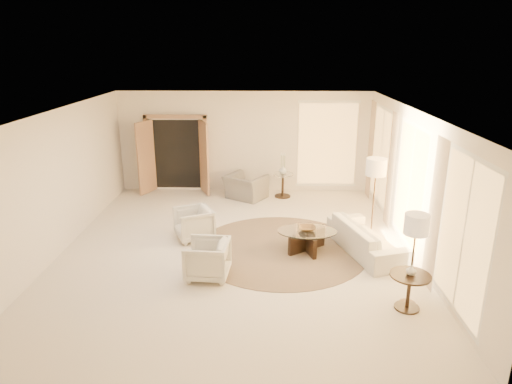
{
  "coord_description": "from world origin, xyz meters",
  "views": [
    {
      "loc": [
        0.6,
        -8.52,
        3.99
      ],
      "look_at": [
        0.4,
        0.4,
        1.1
      ],
      "focal_mm": 32.0,
      "sensor_mm": 36.0,
      "label": 1
    }
  ],
  "objects_px": {
    "end_table": "(409,285)",
    "side_vase": "(283,170)",
    "floor_lamp_near": "(376,171)",
    "armchair_left": "(194,222)",
    "armchair_right": "(207,257)",
    "accent_chair": "(246,183)",
    "bowl": "(307,229)",
    "sofa": "(366,238)",
    "floor_lamp_far": "(416,229)",
    "end_vase": "(411,270)",
    "side_table": "(283,183)",
    "coffee_table": "(307,238)"
  },
  "relations": [
    {
      "from": "end_table",
      "to": "side_vase",
      "type": "xyz_separation_m",
      "value": [
        -1.79,
        5.55,
        0.35
      ]
    },
    {
      "from": "floor_lamp_near",
      "to": "armchair_left",
      "type": "bearing_deg",
      "value": -176.97
    },
    {
      "from": "floor_lamp_near",
      "to": "armchair_right",
      "type": "bearing_deg",
      "value": -150.39
    },
    {
      "from": "armchair_left",
      "to": "floor_lamp_near",
      "type": "height_order",
      "value": "floor_lamp_near"
    },
    {
      "from": "accent_chair",
      "to": "bowl",
      "type": "distance_m",
      "value": 3.57
    },
    {
      "from": "armchair_left",
      "to": "side_vase",
      "type": "distance_m",
      "value": 3.54
    },
    {
      "from": "sofa",
      "to": "floor_lamp_far",
      "type": "bearing_deg",
      "value": 171.03
    },
    {
      "from": "sofa",
      "to": "side_vase",
      "type": "xyz_separation_m",
      "value": [
        -1.57,
        3.47,
        0.46
      ]
    },
    {
      "from": "floor_lamp_far",
      "to": "side_vase",
      "type": "bearing_deg",
      "value": 108.69
    },
    {
      "from": "bowl",
      "to": "end_vase",
      "type": "xyz_separation_m",
      "value": [
        1.42,
        -2.1,
        0.19
      ]
    },
    {
      "from": "floor_lamp_near",
      "to": "side_vase",
      "type": "bearing_deg",
      "value": 124.32
    },
    {
      "from": "accent_chair",
      "to": "bowl",
      "type": "xyz_separation_m",
      "value": [
        1.38,
        -3.3,
        0.05
      ]
    },
    {
      "from": "end_vase",
      "to": "armchair_right",
      "type": "bearing_deg",
      "value": 163.65
    },
    {
      "from": "side_table",
      "to": "floor_lamp_near",
      "type": "relative_size",
      "value": 0.38
    },
    {
      "from": "end_table",
      "to": "side_table",
      "type": "xyz_separation_m",
      "value": [
        -1.79,
        5.55,
        -0.01
      ]
    },
    {
      "from": "accent_chair",
      "to": "side_vase",
      "type": "xyz_separation_m",
      "value": [
        1.01,
        0.16,
        0.32
      ]
    },
    {
      "from": "floor_lamp_far",
      "to": "end_vase",
      "type": "distance_m",
      "value": 0.66
    },
    {
      "from": "armchair_right",
      "to": "floor_lamp_far",
      "type": "xyz_separation_m",
      "value": [
        3.34,
        -0.84,
        0.94
      ]
    },
    {
      "from": "side_table",
      "to": "armchair_left",
      "type": "bearing_deg",
      "value": -124.63
    },
    {
      "from": "end_table",
      "to": "floor_lamp_far",
      "type": "relative_size",
      "value": 0.41
    },
    {
      "from": "sofa",
      "to": "accent_chair",
      "type": "height_order",
      "value": "accent_chair"
    },
    {
      "from": "accent_chair",
      "to": "floor_lamp_far",
      "type": "xyz_separation_m",
      "value": [
        2.84,
        -5.27,
        0.88
      ]
    },
    {
      "from": "end_vase",
      "to": "sofa",
      "type": "bearing_deg",
      "value": 96.18
    },
    {
      "from": "sofa",
      "to": "floor_lamp_far",
      "type": "distance_m",
      "value": 2.22
    },
    {
      "from": "armchair_right",
      "to": "end_table",
      "type": "height_order",
      "value": "armchair_right"
    },
    {
      "from": "armchair_left",
      "to": "end_table",
      "type": "height_order",
      "value": "armchair_left"
    },
    {
      "from": "side_vase",
      "to": "floor_lamp_near",
      "type": "bearing_deg",
      "value": -55.68
    },
    {
      "from": "armchair_right",
      "to": "floor_lamp_near",
      "type": "distance_m",
      "value": 3.99
    },
    {
      "from": "sofa",
      "to": "coffee_table",
      "type": "xyz_separation_m",
      "value": [
        -1.19,
        0.02,
        -0.03
      ]
    },
    {
      "from": "armchair_left",
      "to": "bowl",
      "type": "relative_size",
      "value": 2.25
    },
    {
      "from": "armchair_right",
      "to": "side_table",
      "type": "xyz_separation_m",
      "value": [
        1.5,
        4.59,
        0.02
      ]
    },
    {
      "from": "armchair_right",
      "to": "bowl",
      "type": "relative_size",
      "value": 2.28
    },
    {
      "from": "sofa",
      "to": "accent_chair",
      "type": "distance_m",
      "value": 4.2
    },
    {
      "from": "accent_chair",
      "to": "side_table",
      "type": "xyz_separation_m",
      "value": [
        1.01,
        0.16,
        -0.04
      ]
    },
    {
      "from": "armchair_right",
      "to": "floor_lamp_far",
      "type": "distance_m",
      "value": 3.57
    },
    {
      "from": "armchair_right",
      "to": "end_vase",
      "type": "bearing_deg",
      "value": 78.21
    },
    {
      "from": "armchair_left",
      "to": "floor_lamp_near",
      "type": "xyz_separation_m",
      "value": [
        3.83,
        0.2,
        1.11
      ]
    },
    {
      "from": "armchair_right",
      "to": "accent_chair",
      "type": "relative_size",
      "value": 0.76
    },
    {
      "from": "sofa",
      "to": "end_vase",
      "type": "xyz_separation_m",
      "value": [
        0.23,
        -2.08,
        0.37
      ]
    },
    {
      "from": "sofa",
      "to": "side_vase",
      "type": "distance_m",
      "value": 3.83
    },
    {
      "from": "coffee_table",
      "to": "side_vase",
      "type": "height_order",
      "value": "side_vase"
    },
    {
      "from": "accent_chair",
      "to": "floor_lamp_far",
      "type": "relative_size",
      "value": 0.65
    },
    {
      "from": "bowl",
      "to": "sofa",
      "type": "bearing_deg",
      "value": -0.84
    },
    {
      "from": "sofa",
      "to": "end_vase",
      "type": "height_order",
      "value": "end_vase"
    },
    {
      "from": "sofa",
      "to": "floor_lamp_far",
      "type": "height_order",
      "value": "floor_lamp_far"
    },
    {
      "from": "sofa",
      "to": "end_vase",
      "type": "bearing_deg",
      "value": 169.34
    },
    {
      "from": "accent_chair",
      "to": "end_vase",
      "type": "distance_m",
      "value": 6.08
    },
    {
      "from": "armchair_right",
      "to": "side_vase",
      "type": "xyz_separation_m",
      "value": [
        1.5,
        4.59,
        0.38
      ]
    },
    {
      "from": "end_table",
      "to": "armchair_left",
      "type": "bearing_deg",
      "value": 144.95
    },
    {
      "from": "armchair_left",
      "to": "side_table",
      "type": "height_order",
      "value": "armchair_left"
    }
  ]
}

